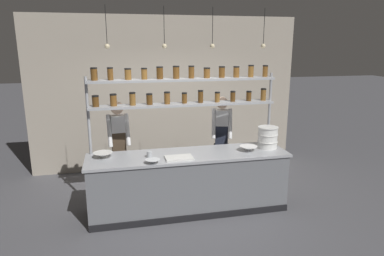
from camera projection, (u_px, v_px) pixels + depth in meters
ground_plane at (189, 209)px, 5.40m from camera, size 40.00×40.00×0.00m
back_wall at (167, 94)px, 7.03m from camera, size 5.45×0.12×3.09m
prep_counter at (189, 182)px, 5.29m from camera, size 3.05×0.76×0.92m
spice_shelf_unit at (183, 93)px, 5.28m from camera, size 2.93×0.28×2.22m
chef_left at (119, 143)px, 5.67m from camera, size 0.38×0.30×1.64m
chef_center at (221, 136)px, 6.11m from camera, size 0.41×0.34×1.65m
container_stack at (268, 137)px, 5.45m from camera, size 0.32×0.32×0.35m
cutting_board at (179, 158)px, 4.97m from camera, size 0.40×0.26×0.02m
prep_bowl_near_left at (249, 148)px, 5.33m from camera, size 0.28×0.28×0.08m
prep_bowl_center_front at (153, 161)px, 4.77m from camera, size 0.21×0.21×0.06m
prep_bowl_center_back at (103, 155)px, 5.01m from camera, size 0.28×0.28×0.08m
serving_cup_front at (149, 154)px, 5.01m from camera, size 0.08×0.08×0.10m
pendant_light_row at (189, 44)px, 4.80m from camera, size 2.31×0.07×0.57m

